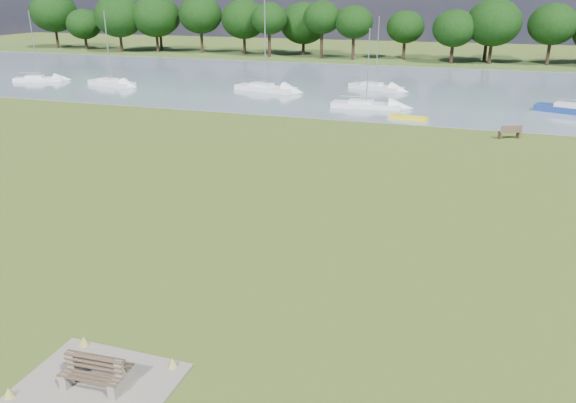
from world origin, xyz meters
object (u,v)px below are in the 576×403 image
(sailboat_3, at_px, (375,85))
(sailboat_4, at_px, (111,81))
(sailboat_6, at_px, (38,78))
(kayak, at_px, (409,118))
(sailboat_2, at_px, (575,108))
(sailboat_0, at_px, (365,103))
(bench_pair, at_px, (96,371))
(riverbank_bench, at_px, (510,132))
(sailboat_1, at_px, (265,86))

(sailboat_3, xyz_separation_m, sailboat_4, (-30.04, -6.70, 0.03))
(sailboat_6, bearing_deg, kayak, -34.81)
(sailboat_3, distance_m, sailboat_6, 41.14)
(kayak, height_order, sailboat_2, sailboat_2)
(sailboat_0, relative_size, sailboat_2, 0.81)
(sailboat_3, bearing_deg, sailboat_2, 0.60)
(sailboat_0, bearing_deg, sailboat_6, 171.64)
(sailboat_6, bearing_deg, sailboat_0, -30.35)
(bench_pair, bearing_deg, sailboat_0, 87.64)
(kayak, xyz_separation_m, sailboat_4, (-35.60, 8.35, 0.32))
(riverbank_bench, distance_m, sailboat_2, 13.10)
(bench_pair, xyz_separation_m, sailboat_3, (-1.65, 53.05, 0.02))
(kayak, xyz_separation_m, sailboat_6, (-46.18, 8.46, 0.27))
(sailboat_1, xyz_separation_m, sailboat_3, (11.44, 4.72, -0.05))
(bench_pair, relative_size, sailboat_6, 0.22)
(kayak, height_order, sailboat_6, sailboat_6)
(riverbank_bench, relative_size, sailboat_3, 0.22)
(bench_pair, height_order, sailboat_1, sailboat_1)
(bench_pair, xyz_separation_m, sailboat_2, (17.77, 45.35, 0.07))
(sailboat_2, bearing_deg, sailboat_1, -166.19)
(bench_pair, distance_m, sailboat_2, 48.70)
(sailboat_1, height_order, sailboat_3, sailboat_1)
(sailboat_3, bearing_deg, kayak, -47.48)
(riverbank_bench, height_order, kayak, riverbank_bench)
(sailboat_0, xyz_separation_m, sailboat_3, (-1.01, 10.91, 0.05))
(sailboat_3, height_order, sailboat_4, sailboat_4)
(sailboat_0, bearing_deg, riverbank_bench, -36.58)
(kayak, relative_size, sailboat_3, 0.42)
(kayak, height_order, sailboat_1, sailboat_1)
(sailboat_3, relative_size, sailboat_4, 0.94)
(riverbank_bench, bearing_deg, sailboat_1, 124.82)
(bench_pair, distance_m, kayak, 38.20)
(sailboat_0, bearing_deg, sailboat_4, 169.84)
(riverbank_bench, xyz_separation_m, sailboat_3, (-13.54, 19.40, -0.01))
(sailboat_0, bearing_deg, bench_pair, -91.57)
(sailboat_1, height_order, sailboat_6, sailboat_1)
(sailboat_2, bearing_deg, sailboat_3, 177.69)
(bench_pair, height_order, sailboat_6, sailboat_6)
(sailboat_2, relative_size, sailboat_3, 1.13)
(kayak, distance_m, sailboat_4, 36.57)
(sailboat_4, distance_m, sailboat_6, 10.57)
(sailboat_3, bearing_deg, sailboat_4, -145.20)
(sailboat_2, relative_size, sailboat_6, 1.08)
(sailboat_2, xyz_separation_m, sailboat_6, (-60.03, 1.11, -0.07))
(riverbank_bench, bearing_deg, sailboat_3, 100.18)
(bench_pair, height_order, sailboat_0, sailboat_0)
(sailboat_1, xyz_separation_m, sailboat_6, (-29.17, -1.87, -0.07))
(sailboat_1, xyz_separation_m, sailboat_4, (-18.60, -1.98, -0.03))
(kayak, distance_m, sailboat_3, 16.05)
(riverbank_bench, distance_m, sailboat_0, 15.13)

